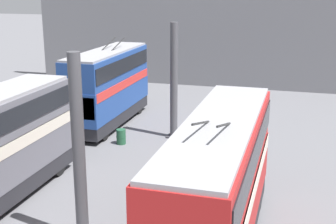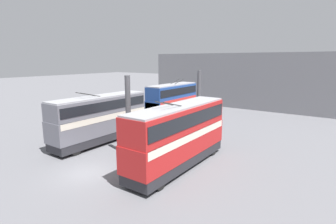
% 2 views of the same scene
% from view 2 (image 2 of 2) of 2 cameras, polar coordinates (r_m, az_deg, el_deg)
% --- Properties ---
extents(ground_plane, '(240.00, 240.00, 0.00)m').
position_cam_2_polar(ground_plane, '(21.31, -17.28, -12.63)').
color(ground_plane, slate).
extents(depot_back_wall, '(0.50, 36.00, 9.63)m').
position_cam_2_polar(depot_back_wall, '(47.48, 15.79, 6.47)').
color(depot_back_wall, slate).
rests_on(depot_back_wall, ground_plane).
extents(support_column_near, '(0.84, 0.84, 7.16)m').
position_cam_2_polar(support_column_near, '(23.21, -8.61, -1.27)').
color(support_column_near, '#4C4C51').
rests_on(support_column_near, ground_plane).
extents(support_column_far, '(0.84, 0.84, 7.16)m').
position_cam_2_polar(support_column_far, '(33.47, 6.69, 2.62)').
color(support_column_far, '#4C4C51').
rests_on(support_column_far, ground_plane).
extents(bus_left_far, '(11.01, 2.54, 5.65)m').
position_cam_2_polar(bus_left_far, '(20.60, 2.38, -4.46)').
color(bus_left_far, black).
rests_on(bus_left_far, ground_plane).
extents(bus_right_near, '(11.08, 2.54, 5.49)m').
position_cam_2_polar(bus_right_near, '(27.73, -14.41, -0.86)').
color(bus_right_near, black).
rests_on(bus_right_near, ground_plane).
extents(bus_right_mid, '(9.38, 2.54, 5.70)m').
position_cam_2_polar(bus_right_mid, '(37.37, 0.96, 2.73)').
color(bus_right_mid, black).
rests_on(bus_right_mid, ground_plane).
extents(person_aisle_foreground, '(0.32, 0.46, 1.68)m').
position_cam_2_polar(person_aisle_foreground, '(21.91, -9.69, -9.09)').
color(person_aisle_foreground, '#384251').
rests_on(person_aisle_foreground, ground_plane).
extents(person_by_left_row, '(0.45, 0.48, 1.68)m').
position_cam_2_polar(person_by_left_row, '(22.15, -4.31, -8.73)').
color(person_by_left_row, '#384251').
rests_on(person_by_left_row, ground_plane).
extents(oil_drum, '(0.59, 0.59, 0.91)m').
position_cam_2_polar(oil_drum, '(33.61, 0.77, -2.48)').
color(oil_drum, '#235638').
rests_on(oil_drum, ground_plane).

